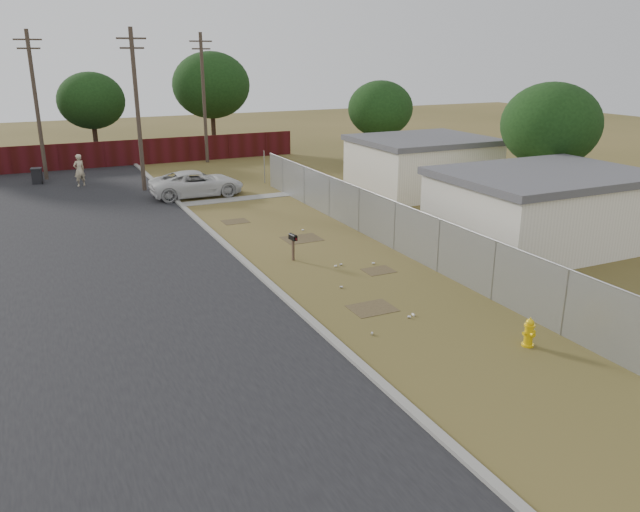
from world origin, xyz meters
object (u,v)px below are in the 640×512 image
mailbox (293,239)px  pedestrian (79,170)px  trash_bin (37,176)px  pickup_truck (197,184)px  fire_hydrant (529,333)px

mailbox → pedestrian: 19.36m
pedestrian → trash_bin: (-2.32, 1.93, -0.47)m
pickup_truck → trash_bin: (-7.96, 7.59, -0.22)m
pedestrian → trash_bin: pedestrian is taller
mailbox → fire_hydrant: bearing=-73.0°
fire_hydrant → trash_bin: 31.98m
fire_hydrant → mailbox: 10.05m
fire_hydrant → trash_bin: bearing=110.7°
fire_hydrant → pickup_truck: bearing=98.5°
fire_hydrant → mailbox: bearing=107.0°
mailbox → pedestrian: pedestrian is taller
pedestrian → trash_bin: bearing=-64.3°
mailbox → trash_bin: size_ratio=1.10×
mailbox → trash_bin: 21.98m
fire_hydrant → pedestrian: size_ratio=0.43×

